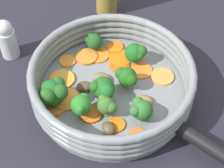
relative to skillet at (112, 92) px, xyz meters
The scene contains 32 objects.
ground_plane 0.01m from the skillet, ahead, with size 4.00×4.00×0.00m, color #22202B.
skillet is the anchor object (origin of this frame).
skillet_rim_wall 0.04m from the skillet, ahead, with size 0.29×0.29×0.06m.
skillet_rivet_left 0.13m from the skillet, behind, with size 0.01×0.01×0.01m, color gray.
skillet_rivet_right 0.13m from the skillet, 157.79° to the right, with size 0.01×0.01×0.01m, color gray.
carrot_slice_0 0.06m from the skillet, 52.15° to the right, with size 0.04×0.04×0.00m, color #DB5C17.
carrot_slice_1 0.08m from the skillet, 50.78° to the right, with size 0.04×0.04×0.00m, color orange.
carrot_slice_2 0.09m from the skillet, 37.90° to the left, with size 0.05×0.05×0.00m, color orange.
carrot_slice_3 0.10m from the skillet, 42.11° to the right, with size 0.03×0.03×0.01m, color orange.
carrot_slice_4 0.11m from the skillet, 75.78° to the left, with size 0.03×0.03×0.00m, color orange.
carrot_slice_5 0.09m from the skillet, 20.88° to the right, with size 0.04×0.04×0.00m, color orange.
carrot_slice_6 0.07m from the skillet, 109.12° to the left, with size 0.04×0.04×0.01m, color orange.
carrot_slice_7 0.11m from the skillet, 164.15° to the left, with size 0.03×0.03×0.00m, color orange.
carrot_slice_8 0.10m from the skillet, 111.75° to the right, with size 0.04×0.04×0.00m, color #F99442.
carrot_slice_9 0.07m from the skillet, 90.32° to the right, with size 0.04×0.04×0.00m, color orange.
carrot_slice_10 0.11m from the skillet, 12.66° to the left, with size 0.03×0.03×0.00m, color orange.
carrot_slice_11 0.09m from the skillet, ahead, with size 0.04×0.04×0.01m, color orange.
carrot_slice_12 0.08m from the skillet, 69.01° to the left, with size 0.05×0.05×0.01m, color #F99835.
carrot_slice_13 0.08m from the skillet, 146.53° to the left, with size 0.03×0.03×0.00m, color orange.
broccoli_floret_0 0.08m from the skillet, behind, with size 0.04×0.04×0.04m.
broccoli_floret_1 0.08m from the skillet, 99.39° to the left, with size 0.03×0.04×0.05m.
broccoli_floret_2 0.04m from the skillet, 113.31° to the right, with size 0.04×0.03×0.04m.
broccoli_floret_3 0.05m from the skillet, 102.83° to the left, with size 0.05×0.04×0.05m.
broccoli_floret_4 0.06m from the skillet, 131.19° to the left, with size 0.04×0.03×0.04m.
broccoli_floret_5 0.11m from the skillet, 19.64° to the right, with size 0.03×0.03×0.04m.
broccoli_floret_6 0.09m from the skillet, 72.91° to the right, with size 0.04×0.04×0.04m.
broccoli_floret_7 0.11m from the skillet, 69.42° to the left, with size 0.05×0.06×0.05m.
mushroom_piece_0 0.03m from the skillet, ahead, with size 0.03×0.02×0.01m, color olive.
mushroom_piece_1 0.07m from the skillet, 154.77° to the right, with size 0.02×0.02×0.01m, color olive.
mushroom_piece_2 0.09m from the skillet, 137.48° to the left, with size 0.03×0.02×0.01m, color brown.
mushroom_piece_3 0.05m from the skillet, 50.34° to the left, with size 0.03×0.02×0.01m, color brown.
salt_shaker 0.23m from the skillet, 23.85° to the left, with size 0.04×0.04×0.09m.
Camera 1 is at (-0.32, 0.26, 0.54)m, focal length 60.00 mm.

